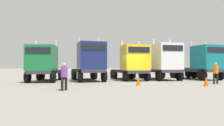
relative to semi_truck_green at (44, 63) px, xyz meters
name	(u,v)px	position (x,y,z in m)	size (l,w,h in m)	color
ground	(133,82)	(8.18, -1.44, -1.74)	(200.00, 200.00, 0.00)	gray
semi_truck_green	(44,63)	(0.00, 0.00, 0.00)	(3.18, 5.95, 3.92)	#333338
semi_truck_navy	(90,61)	(4.25, 0.03, 0.16)	(3.40, 6.58, 4.27)	#333338
semi_truck_yellow	(132,63)	(8.60, 0.52, 0.07)	(3.02, 6.60, 4.11)	#333338
semi_truck_white	(164,62)	(11.97, 0.39, 0.18)	(2.86, 6.41, 4.31)	#333338
semi_truck_teal	(203,62)	(16.27, 0.31, 0.14)	(3.38, 6.50, 4.18)	#333338
visitor_in_hivis	(216,71)	(14.25, -4.66, -0.71)	(0.46, 0.45, 1.77)	black
visitor_with_camera	(64,75)	(2.30, -7.25, -0.78)	(0.56, 0.56, 1.66)	black
traffic_cone_near	(206,81)	(12.32, -6.28, -1.39)	(0.36, 0.36, 0.70)	#F2590C
traffic_cone_mid	(138,81)	(7.62, -4.97, -1.40)	(0.36, 0.36, 0.69)	#F2590C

